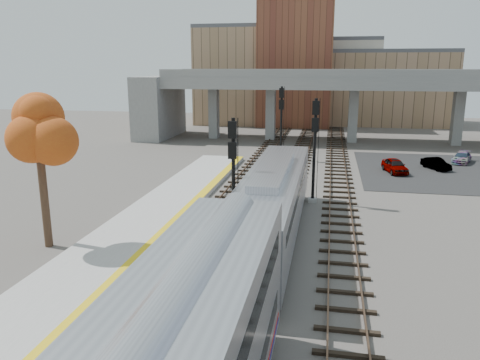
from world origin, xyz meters
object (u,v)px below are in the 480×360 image
(signal_mast_near, at_px, (233,183))
(car_c, at_px, (462,158))
(signal_mast_far, at_px, (281,123))
(car_b, at_px, (436,164))
(car_a, at_px, (395,166))
(signal_mast_mid, at_px, (314,151))
(tree, at_px, (37,128))
(locomotive, at_px, (273,201))

(signal_mast_near, xyz_separation_m, car_c, (18.83, 26.87, -2.98))
(signal_mast_near, xyz_separation_m, signal_mast_far, (0.00, 25.38, 0.44))
(signal_mast_near, distance_m, car_b, 27.91)
(car_a, height_order, car_b, car_a)
(car_c, bearing_deg, car_b, -108.18)
(signal_mast_mid, distance_m, car_b, 18.16)
(car_c, bearing_deg, signal_mast_mid, -107.46)
(tree, xyz_separation_m, car_b, (25.64, 25.37, -6.08))
(signal_mast_far, bearing_deg, signal_mast_mid, -75.71)
(car_a, bearing_deg, tree, -146.11)
(signal_mast_far, xyz_separation_m, car_c, (18.83, 1.49, -3.41))
(signal_mast_near, height_order, tree, tree)
(car_a, height_order, car_c, car_a)
(car_a, distance_m, car_c, 9.69)
(signal_mast_near, xyz_separation_m, signal_mast_mid, (4.10, 9.28, 0.33))
(signal_mast_near, distance_m, signal_mast_far, 25.38)
(locomotive, height_order, signal_mast_mid, signal_mast_mid)
(signal_mast_mid, bearing_deg, car_a, 57.56)
(locomotive, distance_m, car_a, 21.67)
(signal_mast_near, relative_size, car_c, 1.87)
(signal_mast_mid, bearing_deg, car_c, 50.06)
(tree, relative_size, car_b, 2.66)
(signal_mast_near, xyz_separation_m, car_a, (11.36, 20.70, -2.87))
(locomotive, xyz_separation_m, car_c, (16.73, 25.70, -1.68))
(signal_mast_near, bearing_deg, car_a, 61.25)
(car_a, bearing_deg, car_c, 26.42)
(signal_mast_mid, height_order, car_a, signal_mast_mid)
(signal_mast_far, distance_m, tree, 29.64)
(signal_mast_far, height_order, car_b, signal_mast_far)
(car_c, bearing_deg, signal_mast_far, -152.99)
(signal_mast_far, bearing_deg, tree, -110.06)
(signal_mast_far, xyz_separation_m, car_a, (11.36, -4.67, -3.30))
(locomotive, distance_m, car_b, 25.69)
(signal_mast_near, height_order, car_a, signal_mast_near)
(car_a, bearing_deg, signal_mast_far, 144.51)
(signal_mast_mid, relative_size, car_c, 2.00)
(locomotive, height_order, car_a, locomotive)
(signal_mast_mid, bearing_deg, signal_mast_near, -113.83)
(tree, relative_size, car_a, 2.29)
(signal_mast_near, distance_m, tree, 10.85)
(car_b, xyz_separation_m, car_c, (3.31, 3.86, -0.00))
(locomotive, distance_m, signal_mast_far, 24.35)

